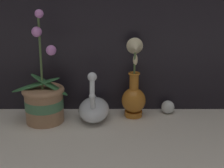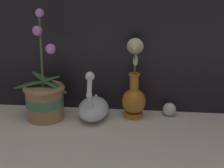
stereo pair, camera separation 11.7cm
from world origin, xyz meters
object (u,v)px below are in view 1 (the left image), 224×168
swan_figurine (93,108)px  glass_sphere (167,107)px  blue_vase (133,90)px  orchid_potted_plant (43,100)px

swan_figurine → glass_sphere: swan_figurine is taller
swan_figurine → blue_vase: (0.16, 0.03, 0.06)m
orchid_potted_plant → blue_vase: size_ratio=1.35×
swan_figurine → blue_vase: 0.17m
orchid_potted_plant → swan_figurine: size_ratio=2.02×
orchid_potted_plant → glass_sphere: size_ratio=7.90×
orchid_potted_plant → blue_vase: bearing=7.3°
blue_vase → glass_sphere: size_ratio=5.85×
orchid_potted_plant → blue_vase: orchid_potted_plant is taller
orchid_potted_plant → glass_sphere: 0.50m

